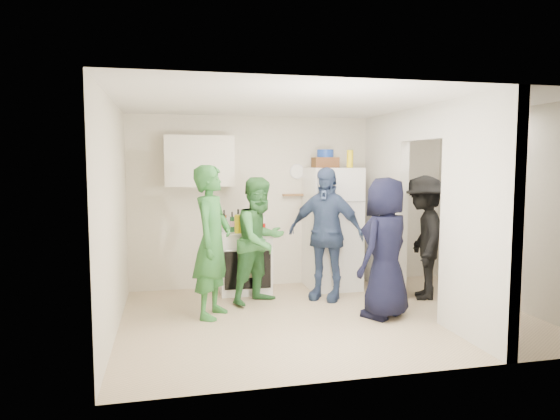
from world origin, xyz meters
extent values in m
plane|color=#CDB690|center=(0.00, 0.00, 0.00)|extent=(4.80, 4.80, 0.00)
plane|color=silver|center=(0.00, 1.70, 1.25)|extent=(4.80, 0.00, 4.80)
plane|color=silver|center=(0.00, -1.70, 1.25)|extent=(4.80, 0.00, 4.80)
plane|color=silver|center=(-2.40, 0.00, 1.25)|extent=(0.00, 3.40, 3.40)
plane|color=silver|center=(2.40, 0.00, 1.25)|extent=(0.00, 3.40, 3.40)
plane|color=white|center=(0.00, 0.00, 2.50)|extent=(4.80, 4.80, 0.00)
cube|color=silver|center=(1.20, 1.10, 1.25)|extent=(0.12, 1.20, 2.50)
cube|color=silver|center=(1.20, -1.10, 1.25)|extent=(0.12, 1.20, 2.50)
cube|color=silver|center=(1.20, 0.00, 2.30)|extent=(0.12, 1.00, 0.40)
cube|color=white|center=(-0.80, 1.37, 0.44)|extent=(0.73, 0.61, 0.87)
cube|color=silver|center=(-1.40, 1.52, 1.85)|extent=(0.95, 0.34, 0.70)
cube|color=white|center=(0.49, 1.34, 0.88)|extent=(0.72, 0.70, 1.76)
cube|color=brown|center=(0.39, 1.39, 1.83)|extent=(0.35, 0.25, 0.15)
cylinder|color=#16389B|center=(0.39, 1.39, 1.96)|extent=(0.24, 0.24, 0.11)
cylinder|color=yellow|center=(0.71, 1.24, 1.88)|extent=(0.09, 0.09, 0.25)
cylinder|color=white|center=(0.05, 1.68, 1.70)|extent=(0.22, 0.02, 0.22)
cube|color=olive|center=(0.00, 1.65, 1.35)|extent=(0.35, 0.08, 0.03)
cube|color=black|center=(2.38, 0.20, 1.65)|extent=(0.03, 0.70, 0.80)
cube|color=white|center=(2.36, 0.20, 1.65)|extent=(0.04, 0.76, 0.86)
cube|color=white|center=(2.34, 0.20, 2.00)|extent=(0.04, 0.82, 0.18)
cylinder|color=#D6C512|center=(-0.92, 1.15, 1.00)|extent=(0.09, 0.09, 0.25)
cylinder|color=#B1130B|center=(-0.58, 1.17, 0.93)|extent=(0.09, 0.09, 0.12)
imported|color=#2D6C2B|center=(-1.33, 0.33, 0.90)|extent=(0.68, 0.78, 1.80)
imported|color=#3C894A|center=(-0.67, 0.78, 0.82)|extent=(1.01, 0.96, 1.64)
imported|color=#38457B|center=(0.21, 0.78, 0.89)|extent=(1.09, 0.97, 1.77)
imported|color=black|center=(0.65, -0.14, 0.83)|extent=(0.97, 0.89, 1.66)
imported|color=black|center=(1.51, 0.52, 0.83)|extent=(0.97, 1.22, 1.66)
cylinder|color=brown|center=(-1.06, 1.49, 1.02)|extent=(0.07, 0.07, 0.29)
cylinder|color=#194D27|center=(-0.98, 1.28, 1.01)|extent=(0.06, 0.06, 0.28)
cylinder|color=#A7AEB4|center=(-0.86, 1.53, 1.02)|extent=(0.08, 0.08, 0.29)
cylinder|color=maroon|center=(-0.78, 1.30, 1.03)|extent=(0.06, 0.06, 0.32)
cylinder|color=#A5ADB7|center=(-0.72, 1.53, 1.01)|extent=(0.08, 0.08, 0.26)
cylinder|color=#14381C|center=(-0.63, 1.40, 1.01)|extent=(0.06, 0.06, 0.27)
cylinder|color=olive|center=(-0.54, 1.51, 1.04)|extent=(0.06, 0.06, 0.33)
cylinder|color=silver|center=(-1.09, 1.26, 1.01)|extent=(0.07, 0.07, 0.27)
camera|label=1|loc=(-1.83, -5.52, 1.82)|focal=32.00mm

